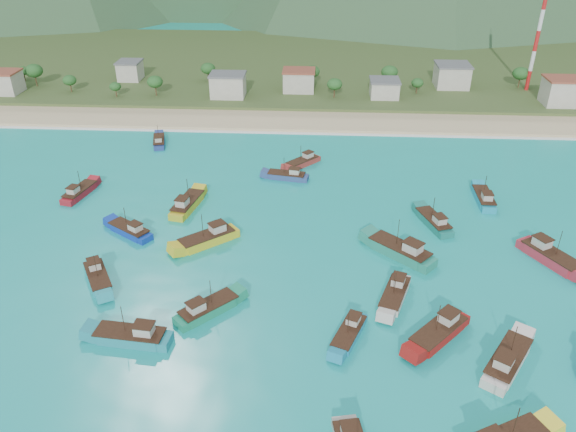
# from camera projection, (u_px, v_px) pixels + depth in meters

# --- Properties ---
(ground) EXTENTS (600.00, 600.00, 0.00)m
(ground) POSITION_uv_depth(u_px,v_px,m) (288.00, 285.00, 94.15)
(ground) COLOR #0D8F8B
(ground) RESTS_ON ground
(beach) EXTENTS (400.00, 18.00, 1.20)m
(beach) POSITION_uv_depth(u_px,v_px,m) (304.00, 121.00, 162.61)
(beach) COLOR beige
(beach) RESTS_ON ground
(land) EXTENTS (400.00, 110.00, 2.40)m
(land) POSITION_uv_depth(u_px,v_px,m) (309.00, 66.00, 215.48)
(land) COLOR #385123
(land) RESTS_ON ground
(surf_line) EXTENTS (400.00, 2.50, 0.08)m
(surf_line) POSITION_uv_depth(u_px,v_px,m) (303.00, 133.00, 154.38)
(surf_line) COLOR white
(surf_line) RESTS_ON ground
(village) EXTENTS (209.06, 26.95, 7.55)m
(village) POSITION_uv_depth(u_px,v_px,m) (353.00, 83.00, 179.34)
(village) COLOR beige
(village) RESTS_ON ground
(vegetation) EXTENTS (272.45, 25.25, 8.78)m
(vegetation) POSITION_uv_depth(u_px,v_px,m) (312.00, 80.00, 181.43)
(vegetation) COLOR #235623
(vegetation) RESTS_ON ground
(radio_tower) EXTENTS (1.20, 1.20, 37.55)m
(radio_tower) POSITION_uv_depth(u_px,v_px,m) (539.00, 31.00, 174.05)
(radio_tower) COLOR red
(radio_tower) RESTS_ON ground
(boat_1) EXTENTS (3.27, 10.49, 6.17)m
(boat_1) POSITION_uv_depth(u_px,v_px,m) (484.00, 199.00, 119.31)
(boat_1) COLOR #1492B2
(boat_1) RESTS_ON ground
(boat_4) EXTENTS (10.44, 10.80, 6.85)m
(boat_4) POSITION_uv_depth(u_px,v_px,m) (439.00, 333.00, 82.56)
(boat_4) COLOR maroon
(boat_4) RESTS_ON ground
(boat_5) EXTENTS (4.86, 9.57, 5.43)m
(boat_5) POSITION_uv_depth(u_px,v_px,m) (159.00, 142.00, 147.24)
(boat_5) COLOR navy
(boat_5) RESTS_ON ground
(boat_7) EXTENTS (6.05, 9.67, 5.51)m
(boat_7) POSITION_uv_depth(u_px,v_px,m) (349.00, 334.00, 82.72)
(boat_7) COLOR teal
(boat_7) RESTS_ON ground
(boat_10) EXTENTS (9.39, 12.37, 7.24)m
(boat_10) POSITION_uv_depth(u_px,v_px,m) (550.00, 257.00, 99.73)
(boat_10) COLOR #B22837
(boat_10) RESTS_ON ground
(boat_12) EXTENTS (11.29, 10.15, 6.95)m
(boat_12) POSITION_uv_depth(u_px,v_px,m) (208.00, 239.00, 105.02)
(boat_12) COLOR gold
(boat_12) RESTS_ON ground
(boat_13) EXTENTS (11.72, 4.52, 6.76)m
(boat_13) POSITION_uv_depth(u_px,v_px,m) (132.00, 337.00, 81.80)
(boat_13) COLOR teal
(boat_13) RESTS_ON ground
(boat_14) EXTENTS (12.15, 11.50, 7.64)m
(boat_14) POSITION_uv_depth(u_px,v_px,m) (401.00, 251.00, 101.19)
(boat_14) COLOR #1E806A
(boat_14) RESTS_ON ground
(boat_15) EXTENTS (8.59, 8.96, 5.66)m
(boat_15) POSITION_uv_depth(u_px,v_px,m) (303.00, 162.00, 135.76)
(boat_15) COLOR #9C3029
(boat_15) RESTS_ON ground
(boat_16) EXTENTS (5.12, 10.42, 5.92)m
(boat_16) POSITION_uv_depth(u_px,v_px,m) (80.00, 193.00, 121.89)
(boat_16) COLOR maroon
(boat_16) RESTS_ON ground
(boat_18) EXTENTS (10.02, 8.08, 5.95)m
(boat_18) POSITION_uv_depth(u_px,v_px,m) (130.00, 231.00, 107.93)
(boat_18) COLOR #0F33A1
(boat_18) RESTS_ON ground
(boat_19) EXTENTS (9.40, 11.63, 6.91)m
(boat_19) POSITION_uv_depth(u_px,v_px,m) (507.00, 362.00, 77.42)
(boat_19) COLOR beige
(boat_19) RESTS_ON ground
(boat_20) EXTENTS (9.83, 4.41, 5.61)m
(boat_20) POSITION_uv_depth(u_px,v_px,m) (287.00, 176.00, 129.09)
(boat_20) COLOR navy
(boat_20) RESTS_ON ground
(boat_21) EXTENTS (7.84, 10.47, 6.11)m
(boat_21) POSITION_uv_depth(u_px,v_px,m) (98.00, 278.00, 94.63)
(boat_21) COLOR teal
(boat_21) RESTS_ON ground
(boat_22) EXTENTS (6.44, 10.96, 6.22)m
(boat_22) POSITION_uv_depth(u_px,v_px,m) (395.00, 295.00, 90.51)
(boat_22) COLOR beige
(boat_22) RESTS_ON ground
(boat_25) EXTENTS (6.41, 10.88, 6.18)m
(boat_25) POSITION_uv_depth(u_px,v_px,m) (434.00, 222.00, 110.79)
(boat_25) COLOR #167064
(boat_25) RESTS_ON ground
(boat_26) EXTENTS (5.62, 11.88, 6.75)m
(boat_26) POSITION_uv_depth(u_px,v_px,m) (187.00, 205.00, 116.79)
(boat_26) COLOR gold
(boat_26) RESTS_ON ground
(boat_28) EXTENTS (9.81, 9.77, 6.32)m
(boat_28) POSITION_uv_depth(u_px,v_px,m) (208.00, 309.00, 87.35)
(boat_28) COLOR #15815D
(boat_28) RESTS_ON ground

